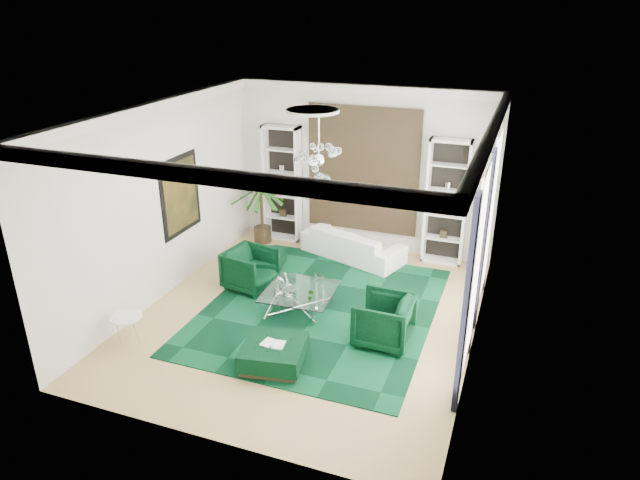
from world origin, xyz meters
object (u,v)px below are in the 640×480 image
at_px(armchair_left, 250,269).
at_px(ottoman_front, 274,354).
at_px(ottoman_side, 259,263).
at_px(palm, 261,197).
at_px(armchair_right, 384,320).
at_px(side_table, 128,330).
at_px(sofa, 353,244).
at_px(coffee_table, 300,301).

height_order(armchair_left, ottoman_front, armchair_left).
relative_size(ottoman_side, ottoman_front, 1.03).
xyz_separation_m(ottoman_side, palm, (-0.67, 1.59, 0.92)).
height_order(armchair_right, side_table, armchair_right).
bearing_deg(ottoman_side, sofa, 41.36).
relative_size(coffee_table, ottoman_side, 1.28).
xyz_separation_m(armchair_right, palm, (-3.87, 3.29, 0.71)).
relative_size(sofa, coffee_table, 1.85).
bearing_deg(ottoman_side, armchair_left, -77.91).
bearing_deg(armchair_right, side_table, -68.23).
bearing_deg(ottoman_front, side_table, -173.42).
distance_m(sofa, ottoman_front, 4.42).
distance_m(sofa, palm, 2.47).
height_order(ottoman_side, side_table, side_table).
height_order(ottoman_front, side_table, side_table).
xyz_separation_m(coffee_table, palm, (-2.13, 2.81, 0.92)).
relative_size(armchair_right, ottoman_front, 0.98).
height_order(armchair_right, coffee_table, armchair_right).
xyz_separation_m(ottoman_front, side_table, (-2.60, -0.30, 0.06)).
bearing_deg(palm, ottoman_side, -67.00).
xyz_separation_m(armchair_left, palm, (-0.82, 2.26, 0.73)).
bearing_deg(palm, coffee_table, -52.80).
bearing_deg(ottoman_front, ottoman_side, 119.98).
height_order(side_table, palm, palm).
distance_m(ottoman_front, side_table, 2.62).
height_order(ottoman_side, ottoman_front, ottoman_side).
height_order(sofa, palm, palm).
xyz_separation_m(coffee_table, ottoman_side, (-1.46, 1.22, 0.00)).
distance_m(coffee_table, ottoman_side, 1.90).
bearing_deg(side_table, ottoman_side, 74.70).
bearing_deg(coffee_table, armchair_right, -15.49).
relative_size(coffee_table, ottoman_front, 1.32).
xyz_separation_m(armchair_left, coffee_table, (1.31, -0.55, -0.20)).
bearing_deg(armchair_right, sofa, -153.15).
height_order(coffee_table, side_table, side_table).
bearing_deg(palm, armchair_left, -70.10).
relative_size(sofa, ottoman_side, 2.37).
relative_size(coffee_table, palm, 0.56).
xyz_separation_m(ottoman_front, palm, (-2.38, 4.55, 0.95)).
bearing_deg(sofa, ottoman_side, 60.34).
relative_size(armchair_right, coffee_table, 0.74).
bearing_deg(ottoman_side, coffee_table, -39.91).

